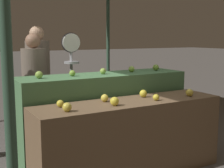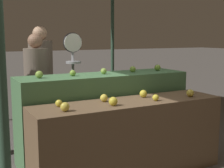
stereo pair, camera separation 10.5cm
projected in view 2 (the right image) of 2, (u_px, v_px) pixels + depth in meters
The scene contains 17 objects.
display_counter_front at pixel (129, 138), 3.38m from camera, with size 2.12×0.55×0.82m, color brown.
display_counter_back at pixel (104, 116), 3.89m from camera, with size 2.12×0.55×1.05m, color #4C7A4C.
apple_front_0 at pixel (65, 107), 2.86m from camera, with size 0.09×0.09×0.09m, color gold.
apple_front_1 at pixel (113, 101), 3.10m from camera, with size 0.09×0.09×0.09m, color gold.
apple_front_2 at pixel (156, 98), 3.34m from camera, with size 0.07×0.07×0.07m, color gold.
apple_front_3 at pixel (190, 93), 3.57m from camera, with size 0.09×0.09×0.09m, color yellow.
apple_front_4 at pixel (59, 103), 3.06m from camera, with size 0.07×0.07×0.07m, color gold.
apple_front_5 at pixel (104, 98), 3.29m from camera, with size 0.08×0.08×0.08m, color yellow.
apple_front_6 at pixel (143, 94), 3.53m from camera, with size 0.09×0.09×0.09m, color gold.
apple_back_0 at pixel (39, 75), 3.42m from camera, with size 0.08×0.08×0.08m, color #8EB247.
apple_back_1 at pixel (73, 73), 3.61m from camera, with size 0.07×0.07×0.07m, color #84AD3D.
apple_back_2 at pixel (104, 71), 3.80m from camera, with size 0.07×0.07×0.07m, color #8EB247.
apple_back_3 at pixel (133, 69), 4.00m from camera, with size 0.08×0.08×0.08m, color #84AD3D.
apple_back_4 at pixel (158, 68), 4.18m from camera, with size 0.08×0.08×0.08m, color #7AA338.
produce_scale at pixel (73, 65), 4.18m from camera, with size 0.26×0.20×1.55m.
person_vendor_at_scale at pixel (37, 81), 4.32m from camera, with size 0.42×0.42×1.55m.
person_customer_left at pixel (41, 73), 4.79m from camera, with size 0.46×0.46×1.66m.
Camera 2 is at (-1.70, -2.78, 1.50)m, focal length 50.00 mm.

